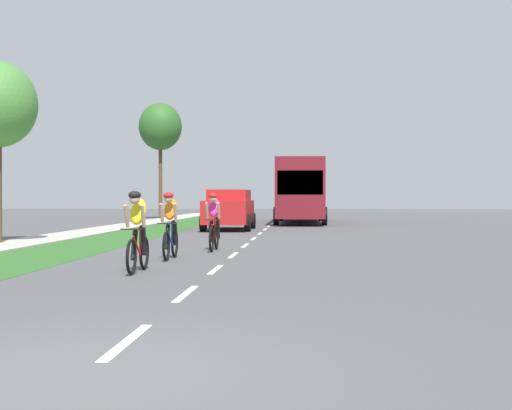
{
  "coord_description": "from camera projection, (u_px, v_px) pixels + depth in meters",
  "views": [
    {
      "loc": [
        1.79,
        -5.65,
        1.46
      ],
      "look_at": [
        0.12,
        18.21,
        1.19
      ],
      "focal_mm": 48.87,
      "sensor_mm": 36.0,
      "label": 1
    }
  ],
  "objects": [
    {
      "name": "ground_plane",
      "position": [
        256.0,
        237.0,
        25.73
      ],
      "size": [
        120.0,
        120.0,
        0.0
      ],
      "primitive_type": "plane",
      "color": "#4C4C4F"
    },
    {
      "name": "cyclist_distant",
      "position": [
        214.0,
        221.0,
        18.93
      ],
      "size": [
        0.42,
        1.72,
        1.58
      ],
      "color": "black",
      "rests_on": "ground_plane"
    },
    {
      "name": "cyclist_lead",
      "position": [
        138.0,
        231.0,
        13.5
      ],
      "size": [
        0.42,
        1.72,
        1.58
      ],
      "color": "black",
      "rests_on": "ground_plane"
    },
    {
      "name": "cyclist_trailing",
      "position": [
        170.0,
        225.0,
        16.36
      ],
      "size": [
        0.42,
        1.72,
        1.58
      ],
      "color": "black",
      "rests_on": "ground_plane"
    },
    {
      "name": "bus_maroon",
      "position": [
        301.0,
        188.0,
        39.92
      ],
      "size": [
        2.78,
        11.6,
        3.48
      ],
      "color": "maroon",
      "rests_on": "ground_plane"
    },
    {
      "name": "sidewalk_concrete",
      "position": [
        68.0,
        236.0,
        26.22
      ],
      "size": [
        1.96,
        70.0,
        0.1
      ],
      "primitive_type": "cube",
      "color": "#B2ADA3",
      "rests_on": "ground_plane"
    },
    {
      "name": "grass_verge",
      "position": [
        128.0,
        236.0,
        26.06
      ],
      "size": [
        2.63,
        70.0,
        0.01
      ],
      "primitive_type": "cube",
      "color": "#2D6026",
      "rests_on": "ground_plane"
    },
    {
      "name": "street_tree_far",
      "position": [
        160.0,
        127.0,
        46.23
      ],
      "size": [
        2.85,
        2.85,
        7.73
      ],
      "color": "brown",
      "rests_on": "ground_plane"
    },
    {
      "name": "suv_red",
      "position": [
        229.0,
        209.0,
        30.99
      ],
      "size": [
        2.15,
        4.7,
        1.79
      ],
      "color": "red",
      "rests_on": "ground_plane"
    },
    {
      "name": "lane_markings_center",
      "position": [
        263.0,
        231.0,
        29.72
      ],
      "size": [
        0.12,
        54.3,
        0.01
      ],
      "color": "white",
      "rests_on": "ground_plane"
    }
  ]
}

